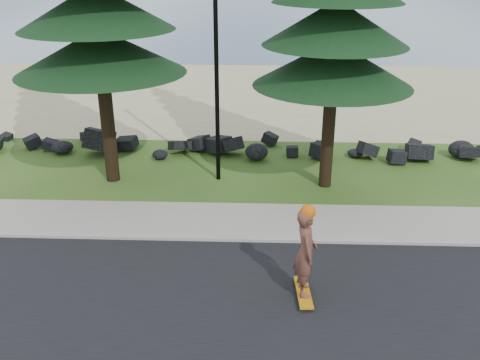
{
  "coord_description": "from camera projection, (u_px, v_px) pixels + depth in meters",
  "views": [
    {
      "loc": [
        1.35,
        -13.18,
        7.11
      ],
      "look_at": [
        0.85,
        0.0,
        1.36
      ],
      "focal_mm": 40.0,
      "sensor_mm": 36.0,
      "label": 1
    }
  ],
  "objects": [
    {
      "name": "skateboarder",
      "position": [
        306.0,
        253.0,
        11.4
      ],
      "size": [
        0.52,
        1.22,
        2.25
      ],
      "rotation": [
        0.0,
        0.0,
        1.63
      ],
      "color": "#C77F0B",
      "rests_on": "ground"
    },
    {
      "name": "kerb",
      "position": [
        207.0,
        238.0,
        14.12
      ],
      "size": [
        160.0,
        0.2,
        0.1
      ],
      "primitive_type": "cube",
      "color": "#A7A296",
      "rests_on": "ground"
    },
    {
      "name": "ocean",
      "position": [
        250.0,
        14.0,
        61.67
      ],
      "size": [
        160.0,
        58.0,
        0.01
      ],
      "primitive_type": "cube",
      "color": "#3D5E76",
      "rests_on": "ground"
    },
    {
      "name": "road",
      "position": [
        190.0,
        329.0,
        10.84
      ],
      "size": [
        160.0,
        7.0,
        0.02
      ],
      "primitive_type": "cube",
      "color": "black",
      "rests_on": "ground"
    },
    {
      "name": "ground",
      "position": [
        210.0,
        224.0,
        14.96
      ],
      "size": [
        160.0,
        160.0,
        0.0
      ],
      "primitive_type": "plane",
      "color": "#2C5219",
      "rests_on": "ground"
    },
    {
      "name": "sidewalk",
      "position": [
        210.0,
        219.0,
        15.13
      ],
      "size": [
        160.0,
        2.0,
        0.08
      ],
      "primitive_type": "cube",
      "color": "gray",
      "rests_on": "ground"
    },
    {
      "name": "beach_sand",
      "position": [
        235.0,
        94.0,
        28.24
      ],
      "size": [
        160.0,
        15.0,
        0.01
      ],
      "primitive_type": "cube",
      "color": "tan",
      "rests_on": "ground"
    },
    {
      "name": "lamp_post",
      "position": [
        216.0,
        54.0,
        16.24
      ],
      "size": [
        0.25,
        0.14,
        8.14
      ],
      "color": "black",
      "rests_on": "ground"
    },
    {
      "name": "seawall_boulders",
      "position": [
        223.0,
        153.0,
        20.09
      ],
      "size": [
        60.0,
        2.4,
        1.1
      ],
      "primitive_type": null,
      "color": "black",
      "rests_on": "ground"
    }
  ]
}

